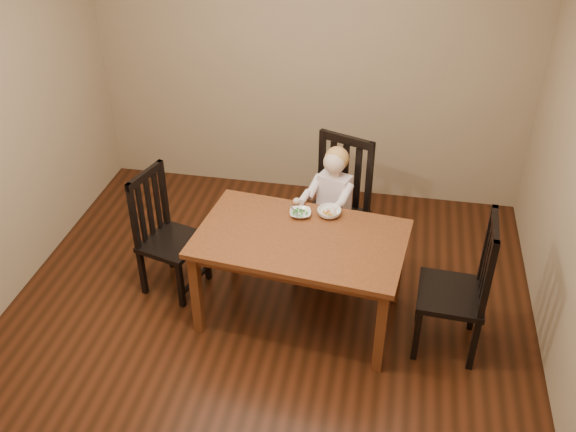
% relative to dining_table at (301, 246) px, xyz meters
% --- Properties ---
extents(room, '(4.01, 4.01, 2.71)m').
position_rel_dining_table_xyz_m(room, '(-0.24, -0.13, 0.70)').
color(room, '#3D1A0D').
rests_on(room, ground).
extents(dining_table, '(1.55, 1.03, 0.73)m').
position_rel_dining_table_xyz_m(dining_table, '(0.00, 0.00, 0.00)').
color(dining_table, '#4F2A12').
rests_on(dining_table, room).
extents(chair_child, '(0.61, 0.60, 1.12)m').
position_rel_dining_table_xyz_m(chair_child, '(0.17, 0.69, -0.11)').
color(chair_child, black).
rests_on(chair_child, room).
extents(chair_left, '(0.52, 0.53, 1.01)m').
position_rel_dining_table_xyz_m(chair_left, '(-1.08, 0.17, -0.16)').
color(chair_left, black).
rests_on(chair_left, room).
extents(chair_right, '(0.47, 0.49, 1.08)m').
position_rel_dining_table_xyz_m(chair_right, '(1.12, -0.10, -0.13)').
color(chair_right, black).
rests_on(chair_right, room).
extents(toddler, '(0.45, 0.49, 0.56)m').
position_rel_dining_table_xyz_m(toddler, '(0.15, 0.64, 0.03)').
color(toddler, white).
rests_on(toddler, chair_child).
extents(bowl_peas, '(0.18, 0.18, 0.04)m').
position_rel_dining_table_xyz_m(bowl_peas, '(-0.05, 0.26, 0.10)').
color(bowl_peas, white).
rests_on(bowl_peas, dining_table).
extents(bowl_veg, '(0.20, 0.20, 0.06)m').
position_rel_dining_table_xyz_m(bowl_veg, '(0.16, 0.30, 0.11)').
color(bowl_veg, white).
rests_on(bowl_veg, dining_table).
extents(fork, '(0.10, 0.10, 0.05)m').
position_rel_dining_table_xyz_m(fork, '(-0.09, 0.24, 0.13)').
color(fork, silver).
rests_on(fork, bowl_peas).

